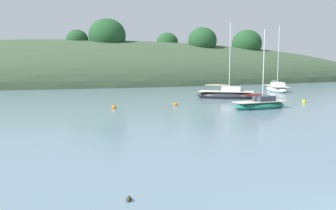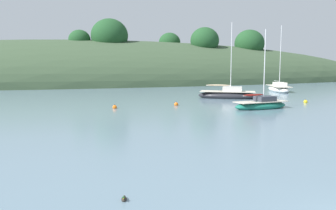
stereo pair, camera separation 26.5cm
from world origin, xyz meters
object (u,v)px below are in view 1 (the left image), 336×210
sailboat_orange_cutter (277,89)px  duck_lone_left (129,199)px  mooring_buoy_inner (175,104)px  sailboat_yellow_far (226,95)px  sailboat_navy_dinghy (260,105)px  mooring_buoy_outer (114,107)px  mooring_buoy_channel (304,102)px

sailboat_orange_cutter → duck_lone_left: size_ratio=24.89×
mooring_buoy_inner → duck_lone_left: bearing=-111.9°
sailboat_yellow_far → sailboat_orange_cutter: 14.60m
sailboat_navy_dinghy → duck_lone_left: bearing=-131.5°
duck_lone_left → sailboat_navy_dinghy: bearing=48.5°
sailboat_navy_dinghy → sailboat_orange_cutter: (14.03, 17.63, 0.07)m
mooring_buoy_inner → mooring_buoy_outer: 6.65m
mooring_buoy_inner → mooring_buoy_channel: size_ratio=1.00×
mooring_buoy_inner → duck_lone_left: mooring_buoy_inner is taller
sailboat_orange_cutter → sailboat_navy_dinghy: bearing=-128.5°
mooring_buoy_inner → sailboat_orange_cutter: bearing=30.9°
duck_lone_left → mooring_buoy_outer: bearing=82.6°
mooring_buoy_inner → mooring_buoy_outer: same height
sailboat_orange_cutter → mooring_buoy_outer: (-27.99, -13.33, -0.32)m
sailboat_yellow_far → mooring_buoy_outer: size_ratio=18.22×
mooring_buoy_channel → sailboat_orange_cutter: bearing=66.2°
sailboat_yellow_far → duck_lone_left: (-18.46, -29.46, -0.40)m
sailboat_orange_cutter → mooring_buoy_inner: (-21.36, -12.81, -0.32)m
mooring_buoy_inner → sailboat_navy_dinghy: bearing=-33.3°
sailboat_yellow_far → sailboat_orange_cutter: (12.59, 7.40, -0.01)m
sailboat_yellow_far → duck_lone_left: sailboat_yellow_far is taller
sailboat_orange_cutter → mooring_buoy_outer: 31.00m
sailboat_navy_dinghy → mooring_buoy_channel: bearing=21.2°
mooring_buoy_channel → duck_lone_left: (-24.59, -22.18, -0.07)m
sailboat_orange_cutter → duck_lone_left: sailboat_orange_cutter is taller
sailboat_navy_dinghy → duck_lone_left: 25.69m
sailboat_orange_cutter → sailboat_yellow_far: bearing=-149.6°
mooring_buoy_outer → mooring_buoy_inner: bearing=4.5°
sailboat_yellow_far → duck_lone_left: bearing=-122.1°
sailboat_navy_dinghy → sailboat_yellow_far: (1.44, 10.23, 0.07)m
sailboat_navy_dinghy → mooring_buoy_inner: size_ratio=14.80×
sailboat_yellow_far → mooring_buoy_inner: bearing=-148.3°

